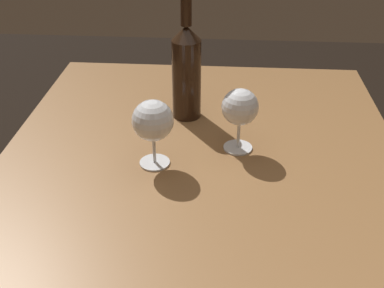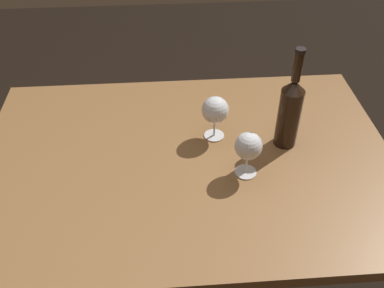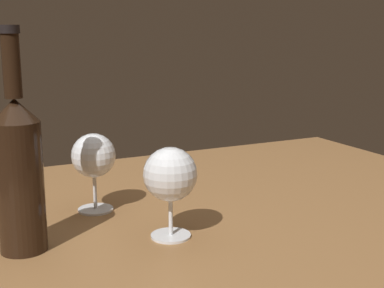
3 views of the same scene
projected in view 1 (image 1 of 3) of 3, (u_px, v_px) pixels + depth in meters
dining_table at (197, 226)px, 1.01m from camera, size 1.30×0.90×0.74m
wine_glass_left at (240, 108)px, 1.05m from camera, size 0.08×0.08×0.15m
wine_glass_right at (153, 122)px, 1.00m from camera, size 0.09×0.09×0.15m
wine_bottle at (186, 69)px, 1.17m from camera, size 0.07×0.07×0.34m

